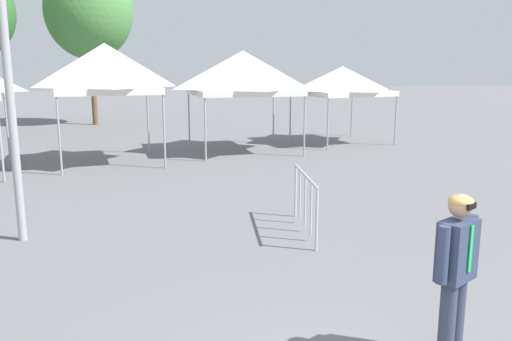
{
  "coord_description": "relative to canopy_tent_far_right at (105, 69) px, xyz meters",
  "views": [
    {
      "loc": [
        -2.32,
        -2.62,
        2.95
      ],
      "look_at": [
        0.58,
        5.12,
        1.3
      ],
      "focal_mm": 36.2,
      "sensor_mm": 36.0,
      "label": 1
    }
  ],
  "objects": [
    {
      "name": "canopy_tent_far_right",
      "position": [
        0.0,
        0.0,
        0.0
      ],
      "size": [
        3.07,
        3.07,
        3.69
      ],
      "color": "#9E9EA3",
      "rests_on": "ground"
    },
    {
      "name": "canopy_tent_far_left",
      "position": [
        4.71,
        0.8,
        -0.15
      ],
      "size": [
        3.81,
        3.81,
        3.55
      ],
      "color": "#9E9EA3",
      "rests_on": "ground"
    },
    {
      "name": "canopy_tent_behind_right",
      "position": [
        9.12,
        1.55,
        -0.48
      ],
      "size": [
        3.31,
        3.31,
        3.01
      ],
      "color": "#9E9EA3",
      "rests_on": "ground"
    },
    {
      "name": "person_foreground",
      "position": [
        2.17,
        -12.86,
        -1.9
      ],
      "size": [
        0.61,
        0.38,
        1.78
      ],
      "color": "#33384C",
      "rests_on": "ground"
    },
    {
      "name": "tree_behind_tents_right",
      "position": [
        0.28,
        11.94,
        2.84
      ],
      "size": [
        4.4,
        4.4,
        8.2
      ],
      "color": "brown",
      "rests_on": "ground"
    },
    {
      "name": "crowd_barrier_mid_lot",
      "position": [
        2.7,
        -8.45,
        -2.18
      ],
      "size": [
        0.59,
        2.04,
        1.08
      ],
      "color": "#B7BABF",
      "rests_on": "ground"
    }
  ]
}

